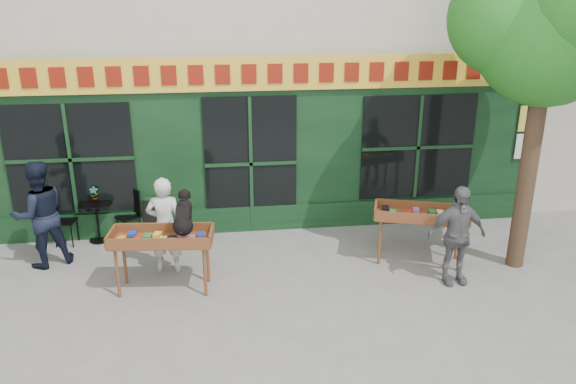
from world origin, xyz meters
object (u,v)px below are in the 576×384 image
(book_cart_center, at_px, (162,241))
(man_right, at_px, (456,235))
(man_left, at_px, (40,215))
(woman, at_px, (165,225))
(bistro_table, at_px, (96,213))
(book_cart_right, at_px, (421,217))
(dog, at_px, (183,212))

(book_cart_center, distance_m, man_right, 4.52)
(man_right, distance_m, man_left, 6.71)
(woman, height_order, man_right, woman)
(bistro_table, distance_m, man_left, 1.18)
(bistro_table, bearing_deg, man_left, -128.77)
(book_cart_center, distance_m, bistro_table, 2.42)
(book_cart_right, bearing_deg, woman, -165.29)
(book_cart_right, relative_size, bistro_table, 2.13)
(man_right, bearing_deg, book_cart_right, 109.80)
(dog, distance_m, bistro_table, 2.76)
(man_left, bearing_deg, woman, 138.71)
(dog, bearing_deg, woman, 122.13)
(man_right, height_order, bistro_table, man_right)
(book_cart_center, relative_size, woman, 0.96)
(dog, bearing_deg, book_cart_right, 12.35)
(dog, height_order, man_left, man_left)
(book_cart_center, bearing_deg, man_left, 156.87)
(bistro_table, relative_size, man_left, 0.42)
(book_cart_center, relative_size, book_cart_right, 0.96)
(book_cart_center, distance_m, dog, 0.59)
(book_cart_right, xyz_separation_m, bistro_table, (-5.55, 1.58, -0.28))
(man_right, relative_size, man_left, 0.89)
(woman, relative_size, man_right, 1.00)
(book_cart_center, bearing_deg, woman, 95.56)
(dog, bearing_deg, man_right, 1.55)
(woman, distance_m, book_cart_right, 4.21)
(dog, relative_size, woman, 0.37)
(dog, bearing_deg, man_left, 159.54)
(man_right, xyz_separation_m, bistro_table, (-5.85, 2.33, -0.26))
(woman, distance_m, man_left, 2.10)
(bistro_table, bearing_deg, book_cart_right, -15.92)
(man_left, bearing_deg, dog, 125.63)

